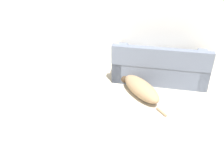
% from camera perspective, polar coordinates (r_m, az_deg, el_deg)
% --- Properties ---
extents(wall_back, '(7.83, 0.06, 2.48)m').
position_cam_1_polar(wall_back, '(5.74, -3.23, 16.16)').
color(wall_back, silver).
rests_on(wall_back, ground_plane).
extents(couch, '(1.99, 0.99, 0.84)m').
position_cam_1_polar(couch, '(5.43, 10.85, 3.82)').
color(couch, slate).
rests_on(couch, ground_plane).
extents(dog, '(0.98, 1.25, 0.32)m').
position_cam_1_polar(dog, '(4.88, 6.34, -0.80)').
color(dog, '#A38460').
rests_on(dog, ground_plane).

